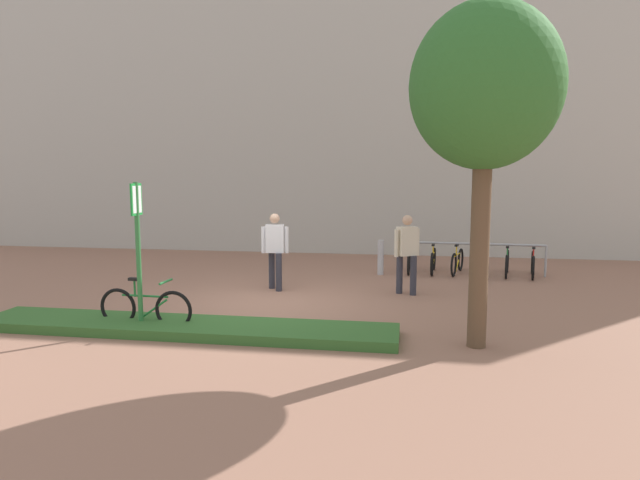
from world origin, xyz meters
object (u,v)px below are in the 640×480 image
at_px(bike_at_sign, 146,308).
at_px(bike_rack_cluster, 470,261).
at_px(bollard_steel, 381,257).
at_px(person_shirt_blue, 407,249).
at_px(parking_sign_post, 138,234).
at_px(person_casual_tan, 275,246).
at_px(tree_sidewalk, 485,89).

xyz_separation_m(bike_at_sign, bike_rack_cluster, (5.94, 5.97, -0.00)).
xyz_separation_m(bike_rack_cluster, bollard_steel, (-2.28, -0.41, 0.10)).
height_order(bollard_steel, person_shirt_blue, person_shirt_blue).
height_order(bike_at_sign, person_shirt_blue, person_shirt_blue).
xyz_separation_m(parking_sign_post, bollard_steel, (3.68, 5.69, -1.16)).
relative_size(bollard_steel, person_casual_tan, 0.52).
relative_size(bike_rack_cluster, person_shirt_blue, 2.18).
xyz_separation_m(bike_rack_cluster, person_casual_tan, (-4.52, -2.65, 0.64)).
relative_size(tree_sidewalk, bollard_steel, 5.58).
bearing_deg(bollard_steel, tree_sidewalk, -73.05).
bearing_deg(person_casual_tan, parking_sign_post, -112.72).
bearing_deg(bollard_steel, parking_sign_post, -122.92).
bearing_deg(bollard_steel, person_shirt_blue, -73.32).
height_order(tree_sidewalk, person_shirt_blue, tree_sidewalk).
bearing_deg(parking_sign_post, person_shirt_blue, 38.47).
distance_m(bollard_steel, person_shirt_blue, 2.39).
relative_size(parking_sign_post, person_casual_tan, 1.43).
bearing_deg(bollard_steel, person_casual_tan, -134.99).
bearing_deg(bike_rack_cluster, bike_at_sign, -134.88).
bearing_deg(bike_rack_cluster, parking_sign_post, -134.37).
bearing_deg(tree_sidewalk, person_shirt_blue, 107.13).
xyz_separation_m(bollard_steel, person_casual_tan, (-2.24, -2.24, 0.53)).
bearing_deg(bike_at_sign, bollard_steel, 56.63).
bearing_deg(bike_rack_cluster, person_casual_tan, -149.64).
bearing_deg(person_casual_tan, person_shirt_blue, 0.20).
bearing_deg(person_shirt_blue, person_casual_tan, -179.80).
height_order(parking_sign_post, bollard_steel, parking_sign_post).
distance_m(bike_rack_cluster, person_shirt_blue, 3.16).
distance_m(bike_at_sign, person_casual_tan, 3.67).
xyz_separation_m(parking_sign_post, person_casual_tan, (1.44, 3.45, -0.62)).
bearing_deg(person_casual_tan, tree_sidewalk, -40.93).
distance_m(parking_sign_post, person_shirt_blue, 5.59).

